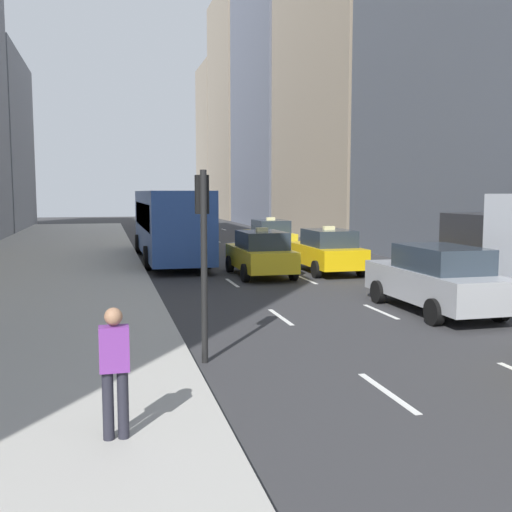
{
  "coord_description": "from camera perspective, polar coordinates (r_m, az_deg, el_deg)",
  "views": [
    {
      "loc": [
        -4.51,
        -0.48,
        3.19
      ],
      "look_at": [
        -0.39,
        15.82,
        1.4
      ],
      "focal_mm": 42.0,
      "sensor_mm": 36.0,
      "label": 1
    }
  ],
  "objects": [
    {
      "name": "sidewalk_left",
      "position": [
        27.77,
        -19.25,
        -0.69
      ],
      "size": [
        8.0,
        66.0,
        0.15
      ],
      "primitive_type": "cube",
      "color": "#ADAAA3",
      "rests_on": "ground"
    },
    {
      "name": "lane_markings",
      "position": [
        24.74,
        2.63,
        -1.31
      ],
      "size": [
        5.72,
        56.0,
        0.01
      ],
      "color": "white",
      "rests_on": "ground"
    },
    {
      "name": "building_row_right",
      "position": [
        48.84,
        6.06,
        16.48
      ],
      "size": [
        6.0,
        89.89,
        28.18
      ],
      "color": "slate",
      "rests_on": "ground"
    },
    {
      "name": "taxi_second",
      "position": [
        22.72,
        0.44,
        0.26
      ],
      "size": [
        2.02,
        4.4,
        1.87
      ],
      "color": "yellow",
      "rests_on": "ground"
    },
    {
      "name": "taxi_third",
      "position": [
        31.91,
        1.31,
        1.94
      ],
      "size": [
        2.02,
        4.4,
        1.87
      ],
      "color": "yellow",
      "rests_on": "ground"
    },
    {
      "name": "taxi_fourth",
      "position": [
        23.87,
        6.76,
        0.5
      ],
      "size": [
        2.02,
        4.4,
        1.87
      ],
      "color": "yellow",
      "rests_on": "ground"
    },
    {
      "name": "sedan_black_near",
      "position": [
        16.61,
        16.8,
        -2.06
      ],
      "size": [
        2.02,
        4.89,
        1.79
      ],
      "color": "#9EA0A5",
      "rests_on": "ground"
    },
    {
      "name": "city_bus",
      "position": [
        28.2,
        -8.29,
        3.18
      ],
      "size": [
        2.8,
        11.61,
        3.25
      ],
      "color": "#2D519E",
      "rests_on": "ground"
    },
    {
      "name": "pedestrian_mid_block",
      "position": [
        7.65,
        -13.31,
        -10.2
      ],
      "size": [
        0.36,
        0.22,
        1.65
      ],
      "color": "#23232D",
      "rests_on": "sidewalk_left"
    },
    {
      "name": "traffic_light_pole",
      "position": [
        11.14,
        -5.07,
        2.05
      ],
      "size": [
        0.24,
        0.42,
        3.6
      ],
      "color": "black",
      "rests_on": "ground"
    }
  ]
}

